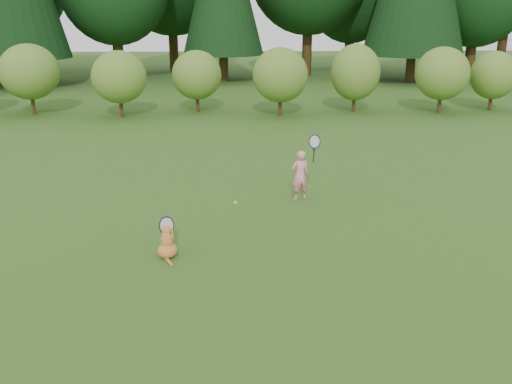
{
  "coord_description": "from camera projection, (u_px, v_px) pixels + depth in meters",
  "views": [
    {
      "loc": [
        -0.23,
        -8.96,
        3.8
      ],
      "look_at": [
        0.2,
        0.8,
        0.7
      ],
      "focal_mm": 40.0,
      "sensor_mm": 36.0,
      "label": 1
    }
  ],
  "objects": [
    {
      "name": "cat",
      "position": [
        167.0,
        240.0,
        9.18
      ],
      "size": [
        0.38,
        0.75,
        0.74
      ],
      "rotation": [
        0.0,
        0.0,
        -0.05
      ],
      "color": "#B75F23",
      "rests_on": "ground"
    },
    {
      "name": "tennis_ball",
      "position": [
        235.0,
        203.0,
        9.66
      ],
      "size": [
        0.06,
        0.06,
        0.06
      ],
      "color": "#C6E71B",
      "rests_on": "ground"
    },
    {
      "name": "child",
      "position": [
        301.0,
        174.0,
        11.92
      ],
      "size": [
        0.61,
        0.4,
        1.58
      ],
      "rotation": [
        0.0,
        0.0,
        3.38
      ],
      "color": "pink",
      "rests_on": "ground"
    },
    {
      "name": "shrub_row",
      "position": [
        237.0,
        78.0,
        21.65
      ],
      "size": [
        28.0,
        3.0,
        2.8
      ],
      "primitive_type": null,
      "color": "olive",
      "rests_on": "ground"
    },
    {
      "name": "ground",
      "position": [
        246.0,
        245.0,
        9.69
      ],
      "size": [
        100.0,
        100.0,
        0.0
      ],
      "primitive_type": "plane",
      "color": "#2A5718",
      "rests_on": "ground"
    }
  ]
}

